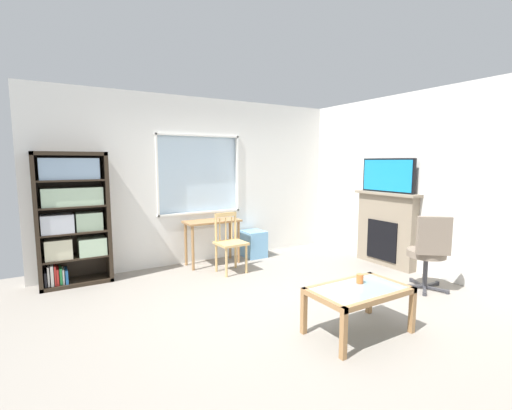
{
  "coord_description": "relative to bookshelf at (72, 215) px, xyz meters",
  "views": [
    {
      "loc": [
        -2.26,
        -3.28,
        1.68
      ],
      "look_at": [
        0.22,
        0.85,
        1.08
      ],
      "focal_mm": 24.93,
      "sensor_mm": 36.0,
      "label": 1
    }
  ],
  "objects": [
    {
      "name": "wooden_chair",
      "position": [
        2.06,
        -0.62,
        -0.5
      ],
      "size": [
        0.44,
        0.42,
        0.9
      ],
      "color": "tan",
      "rests_on": "ground"
    },
    {
      "name": "wall_right",
      "position": [
        4.55,
        -2.06,
        0.4
      ],
      "size": [
        0.12,
        4.81,
        2.71
      ],
      "primitive_type": "cube",
      "color": "silver",
      "rests_on": "ground"
    },
    {
      "name": "sippy_cup",
      "position": [
        2.37,
        -2.92,
        -0.46
      ],
      "size": [
        0.07,
        0.07,
        0.09
      ],
      "primitive_type": "cylinder",
      "color": "orange",
      "rests_on": "coffee_table"
    },
    {
      "name": "bookshelf",
      "position": [
        0.0,
        0.0,
        0.0
      ],
      "size": [
        0.9,
        0.38,
        1.8
      ],
      "color": "#2D2319",
      "rests_on": "ground"
    },
    {
      "name": "plastic_drawer_unit",
      "position": [
        2.82,
        -0.06,
        -0.73
      ],
      "size": [
        0.35,
        0.4,
        0.46
      ],
      "primitive_type": "cube",
      "color": "#72ADDB",
      "rests_on": "ground"
    },
    {
      "name": "fireplace",
      "position": [
        4.4,
        -1.59,
        -0.36
      ],
      "size": [
        0.26,
        1.13,
        1.19
      ],
      "color": "gray",
      "rests_on": "ground"
    },
    {
      "name": "coffee_table",
      "position": [
        2.25,
        -3.01,
        -0.57
      ],
      "size": [
        0.97,
        0.58,
        0.46
      ],
      "color": "#8C9E99",
      "rests_on": "ground"
    },
    {
      "name": "wall_back_with_window",
      "position": [
        1.95,
        0.24,
        0.38
      ],
      "size": [
        5.1,
        0.15,
        2.71
      ],
      "color": "silver",
      "rests_on": "ground"
    },
    {
      "name": "ground",
      "position": [
        1.94,
        -2.06,
        -0.97
      ],
      "size": [
        6.1,
        5.61,
        0.02
      ],
      "primitive_type": "cube",
      "color": "gray"
    },
    {
      "name": "tv",
      "position": [
        4.38,
        -1.59,
        0.5
      ],
      "size": [
        0.06,
        0.96,
        0.54
      ],
      "color": "black",
      "rests_on": "fireplace"
    },
    {
      "name": "desk_under_window",
      "position": [
        2.01,
        -0.11,
        -0.37
      ],
      "size": [
        0.9,
        0.41,
        0.73
      ],
      "color": "#A37547",
      "rests_on": "ground"
    },
    {
      "name": "office_chair",
      "position": [
        3.89,
        -2.67,
        -0.4
      ],
      "size": [
        0.62,
        0.62,
        1.0
      ],
      "color": "#7A6B5B",
      "rests_on": "ground"
    }
  ]
}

